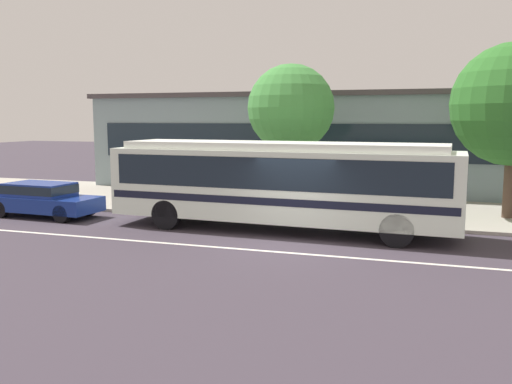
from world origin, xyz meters
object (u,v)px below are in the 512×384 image
Objects in this scene: transit_bus at (281,180)px; pedestrian_walking_along_curb at (209,183)px; pedestrian_standing_by_tree at (336,193)px; street_tree_near_stop at (291,108)px; sedan_behind_bus at (43,198)px; pedestrian_waiting_near_sign at (224,186)px.

transit_bus is 4.75m from pedestrian_walking_along_curb.
pedestrian_standing_by_tree is 0.28× the size of street_tree_near_stop.
sedan_behind_bus is at bearing -178.20° from transit_bus.
pedestrian_walking_along_curb is (-0.79, 0.40, 0.01)m from pedestrian_waiting_near_sign.
street_tree_near_stop is (-2.37, 2.57, 3.05)m from pedestrian_standing_by_tree.
pedestrian_waiting_near_sign is (-2.99, 2.43, -0.59)m from transit_bus.
street_tree_near_stop is (8.43, 4.89, 3.40)m from sedan_behind_bus.
pedestrian_standing_by_tree is (5.27, -0.80, -0.06)m from pedestrian_walking_along_curb.
sedan_behind_bus is 2.53× the size of pedestrian_walking_along_curb.
pedestrian_standing_by_tree is at bearing -5.12° from pedestrian_waiting_near_sign.
street_tree_near_stop reaches higher than pedestrian_waiting_near_sign.
transit_bus is at bearing -36.77° from pedestrian_walking_along_curb.
transit_bus reaches higher than sedan_behind_bus.
pedestrian_waiting_near_sign is at bearing 23.30° from sedan_behind_bus.
pedestrian_standing_by_tree reaches higher than sedan_behind_bus.
pedestrian_standing_by_tree is (10.80, 2.32, 0.35)m from sedan_behind_bus.
transit_bus is 3.90m from pedestrian_waiting_near_sign.
pedestrian_standing_by_tree is (1.49, 2.03, -0.64)m from transit_bus.
transit_bus is 6.77× the size of pedestrian_waiting_near_sign.
pedestrian_waiting_near_sign is 0.89m from pedestrian_walking_along_curb.
pedestrian_waiting_near_sign is at bearing -26.56° from pedestrian_walking_along_curb.
pedestrian_walking_along_curb is 5.33m from pedestrian_standing_by_tree.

